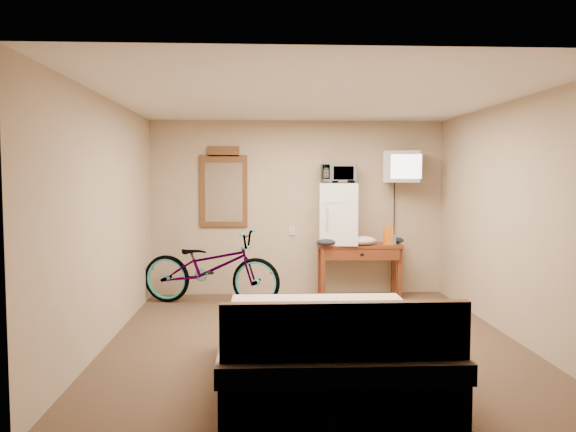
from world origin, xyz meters
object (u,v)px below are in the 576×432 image
object	(u,v)px
crt_television	(402,167)
bed	(328,352)
blue_cup	(393,239)
bicycle	(211,267)
wall_mirror	(224,188)
microwave	(339,174)
mini_fridge	(338,214)
desk	(360,254)

from	to	relation	value
crt_television	bed	bearing A→B (deg)	-113.20
blue_cup	bicycle	xyz separation A→B (m)	(-2.53, -0.32, -0.32)
wall_mirror	blue_cup	bearing A→B (deg)	-6.77
wall_mirror	microwave	bearing A→B (deg)	-7.58
mini_fridge	wall_mirror	xyz separation A→B (m)	(-1.62, 0.22, 0.36)
wall_mirror	desk	bearing A→B (deg)	-7.96
blue_cup	mini_fridge	bearing A→B (deg)	174.95
wall_mirror	bicycle	xyz separation A→B (m)	(-0.14, -0.60, -1.04)
wall_mirror	bed	distance (m)	3.99
crt_television	bed	distance (m)	4.00
mini_fridge	bed	size ratio (longest dim) A/B	0.39
microwave	bicycle	xyz separation A→B (m)	(-1.76, -0.39, -1.24)
mini_fridge	microwave	distance (m)	0.56
mini_fridge	wall_mirror	bearing A→B (deg)	172.41
crt_television	microwave	bearing A→B (deg)	177.68
desk	wall_mirror	size ratio (longest dim) A/B	1.04
blue_cup	bicycle	distance (m)	2.57
desk	crt_television	xyz separation A→B (m)	(0.59, 0.02, 1.23)
bicycle	bed	distance (m)	3.27
microwave	bed	world-z (taller)	microwave
mini_fridge	bicycle	size ratio (longest dim) A/B	0.45
crt_television	bed	size ratio (longest dim) A/B	0.29
microwave	mini_fridge	bearing A→B (deg)	-121.90
microwave	bed	xyz separation A→B (m)	(-0.56, -3.43, -1.45)
mini_fridge	bed	world-z (taller)	mini_fridge
mini_fridge	desk	bearing A→B (deg)	-9.96
blue_cup	bed	world-z (taller)	bed
mini_fridge	bicycle	xyz separation A→B (m)	(-1.76, -0.39, -0.68)
mini_fridge	blue_cup	distance (m)	0.85
blue_cup	bed	bearing A→B (deg)	-111.65
crt_television	bed	xyz separation A→B (m)	(-1.45, -3.39, -1.55)
bicycle	mini_fridge	bearing A→B (deg)	-63.24
bed	wall_mirror	bearing A→B (deg)	106.19
microwave	crt_television	xyz separation A→B (m)	(0.89, -0.04, 0.09)
desk	bicycle	world-z (taller)	bicycle
microwave	wall_mirror	size ratio (longest dim) A/B	0.42
blue_cup	crt_television	distance (m)	1.02
blue_cup	bicycle	size ratio (longest dim) A/B	0.07
mini_fridge	blue_cup	size ratio (longest dim) A/B	6.06
desk	bed	distance (m)	3.50
wall_mirror	bicycle	size ratio (longest dim) A/B	0.60
crt_television	desk	bearing A→B (deg)	-178.42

